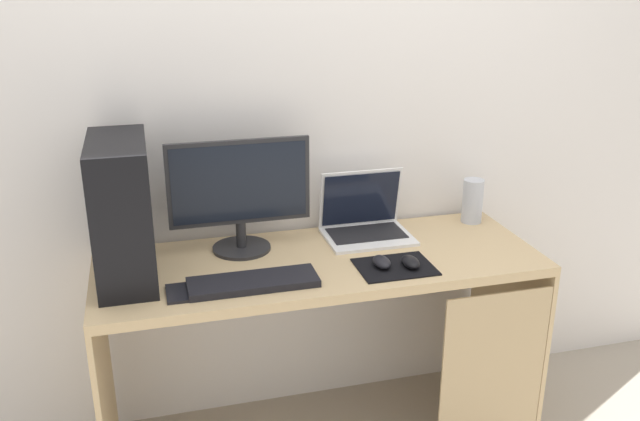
% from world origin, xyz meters
% --- Properties ---
extents(wall_back, '(4.00, 0.05, 2.60)m').
position_xyz_m(wall_back, '(0.00, 0.33, 1.30)').
color(wall_back, silver).
rests_on(wall_back, ground_plane).
extents(desk, '(1.56, 0.57, 0.78)m').
position_xyz_m(desk, '(0.02, -0.01, 0.62)').
color(desk, tan).
rests_on(desk, ground_plane).
extents(pc_tower, '(0.18, 0.42, 0.47)m').
position_xyz_m(pc_tower, '(-0.65, 0.03, 1.01)').
color(pc_tower, black).
rests_on(pc_tower, desk).
extents(monitor, '(0.50, 0.21, 0.41)m').
position_xyz_m(monitor, '(-0.26, 0.14, 1.00)').
color(monitor, '#232326').
rests_on(monitor, desk).
extents(laptop, '(0.32, 0.25, 0.25)m').
position_xyz_m(laptop, '(0.22, 0.17, 0.83)').
color(laptop, white).
rests_on(laptop, desk).
extents(speaker, '(0.08, 0.08, 0.18)m').
position_xyz_m(speaker, '(0.68, 0.19, 0.87)').
color(speaker, '#B7BCC6').
rests_on(speaker, desk).
extents(keyboard, '(0.42, 0.14, 0.02)m').
position_xyz_m(keyboard, '(-0.26, -0.15, 0.79)').
color(keyboard, black).
rests_on(keyboard, desk).
extents(mousepad, '(0.26, 0.20, 0.00)m').
position_xyz_m(mousepad, '(0.23, -0.14, 0.78)').
color(mousepad, black).
rests_on(mousepad, desk).
extents(mouse_left, '(0.06, 0.10, 0.03)m').
position_xyz_m(mouse_left, '(0.18, -0.13, 0.80)').
color(mouse_left, black).
rests_on(mouse_left, mousepad).
extents(mouse_right, '(0.06, 0.10, 0.03)m').
position_xyz_m(mouse_right, '(0.28, -0.16, 0.80)').
color(mouse_right, black).
rests_on(mouse_right, mousepad).
extents(cell_phone, '(0.07, 0.13, 0.01)m').
position_xyz_m(cell_phone, '(-0.51, -0.15, 0.78)').
color(cell_phone, black).
rests_on(cell_phone, desk).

